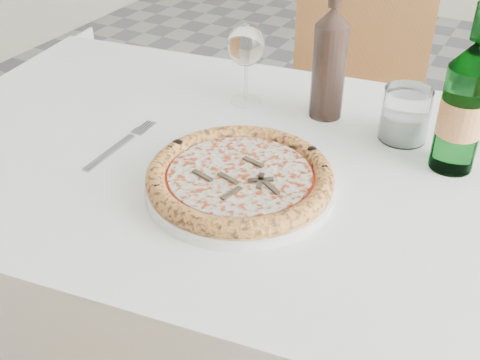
{
  "coord_description": "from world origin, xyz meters",
  "views": [
    {
      "loc": [
        0.13,
        -1.01,
        1.31
      ],
      "look_at": [
        -0.24,
        -0.32,
        0.78
      ],
      "focal_mm": 45.0,
      "sensor_mm": 36.0,
      "label": 1
    }
  ],
  "objects_px": {
    "beer_bottle": "(463,107)",
    "tumbler": "(405,118)",
    "wine_glass": "(246,47)",
    "chair_far": "(352,91)",
    "dining_table": "(266,207)",
    "pizza": "(240,177)",
    "wine_bottle": "(329,62)",
    "plate": "(240,186)"
  },
  "relations": [
    {
      "from": "pizza",
      "to": "dining_table",
      "type": "bearing_deg",
      "value": 90.0
    },
    {
      "from": "plate",
      "to": "tumbler",
      "type": "relative_size",
      "value": 3.13
    },
    {
      "from": "dining_table",
      "to": "plate",
      "type": "distance_m",
      "value": 0.15
    },
    {
      "from": "plate",
      "to": "pizza",
      "type": "distance_m",
      "value": 0.02
    },
    {
      "from": "dining_table",
      "to": "wine_glass",
      "type": "bearing_deg",
      "value": 127.41
    },
    {
      "from": "wine_glass",
      "to": "plate",
      "type": "bearing_deg",
      "value": -63.62
    },
    {
      "from": "plate",
      "to": "beer_bottle",
      "type": "xyz_separation_m",
      "value": [
        0.28,
        0.23,
        0.1
      ]
    },
    {
      "from": "pizza",
      "to": "wine_bottle",
      "type": "xyz_separation_m",
      "value": [
        0.02,
        0.31,
        0.08
      ]
    },
    {
      "from": "wine_bottle",
      "to": "tumbler",
      "type": "bearing_deg",
      "value": -6.39
    },
    {
      "from": "wine_glass",
      "to": "beer_bottle",
      "type": "bearing_deg",
      "value": -7.0
    },
    {
      "from": "chair_far",
      "to": "wine_glass",
      "type": "distance_m",
      "value": 0.7
    },
    {
      "from": "wine_glass",
      "to": "wine_bottle",
      "type": "bearing_deg",
      "value": 7.52
    },
    {
      "from": "dining_table",
      "to": "wine_bottle",
      "type": "bearing_deg",
      "value": 83.7
    },
    {
      "from": "chair_far",
      "to": "wine_glass",
      "type": "height_order",
      "value": "chair_far"
    },
    {
      "from": "dining_table",
      "to": "wine_bottle",
      "type": "xyz_separation_m",
      "value": [
        0.02,
        0.21,
        0.21
      ]
    },
    {
      "from": "dining_table",
      "to": "chair_far",
      "type": "xyz_separation_m",
      "value": [
        -0.1,
        0.79,
        -0.13
      ]
    },
    {
      "from": "tumbler",
      "to": "wine_glass",
      "type": "bearing_deg",
      "value": -179.29
    },
    {
      "from": "chair_far",
      "to": "pizza",
      "type": "xyz_separation_m",
      "value": [
        0.1,
        -0.89,
        0.25
      ]
    },
    {
      "from": "beer_bottle",
      "to": "tumbler",
      "type": "bearing_deg",
      "value": 150.64
    },
    {
      "from": "chair_far",
      "to": "dining_table",
      "type": "bearing_deg",
      "value": -82.48
    },
    {
      "from": "plate",
      "to": "beer_bottle",
      "type": "relative_size",
      "value": 1.08
    },
    {
      "from": "chair_far",
      "to": "tumbler",
      "type": "distance_m",
      "value": 0.72
    },
    {
      "from": "chair_far",
      "to": "plate",
      "type": "bearing_deg",
      "value": -83.32
    },
    {
      "from": "plate",
      "to": "tumbler",
      "type": "height_order",
      "value": "tumbler"
    },
    {
      "from": "wine_glass",
      "to": "tumbler",
      "type": "relative_size",
      "value": 1.69
    },
    {
      "from": "plate",
      "to": "beer_bottle",
      "type": "bearing_deg",
      "value": 39.85
    },
    {
      "from": "chair_far",
      "to": "wine_glass",
      "type": "bearing_deg",
      "value": -93.44
    },
    {
      "from": "dining_table",
      "to": "plate",
      "type": "height_order",
      "value": "plate"
    },
    {
      "from": "chair_far",
      "to": "tumbler",
      "type": "xyz_separation_m",
      "value": [
        0.28,
        -0.6,
        0.27
      ]
    },
    {
      "from": "plate",
      "to": "wine_glass",
      "type": "relative_size",
      "value": 1.85
    },
    {
      "from": "chair_far",
      "to": "beer_bottle",
      "type": "distance_m",
      "value": 0.83
    },
    {
      "from": "dining_table",
      "to": "tumbler",
      "type": "height_order",
      "value": "tumbler"
    },
    {
      "from": "chair_far",
      "to": "wine_bottle",
      "type": "xyz_separation_m",
      "value": [
        0.13,
        -0.59,
        0.33
      ]
    },
    {
      "from": "chair_far",
      "to": "pizza",
      "type": "distance_m",
      "value": 0.93
    },
    {
      "from": "chair_far",
      "to": "pizza",
      "type": "bearing_deg",
      "value": -83.32
    },
    {
      "from": "pizza",
      "to": "wine_glass",
      "type": "height_order",
      "value": "wine_glass"
    },
    {
      "from": "beer_bottle",
      "to": "wine_glass",
      "type": "bearing_deg",
      "value": 173.0
    },
    {
      "from": "dining_table",
      "to": "wine_glass",
      "type": "height_order",
      "value": "wine_glass"
    },
    {
      "from": "dining_table",
      "to": "wine_glass",
      "type": "relative_size",
      "value": 8.71
    },
    {
      "from": "tumbler",
      "to": "beer_bottle",
      "type": "bearing_deg",
      "value": -29.36
    },
    {
      "from": "tumbler",
      "to": "wine_bottle",
      "type": "xyz_separation_m",
      "value": [
        -0.16,
        0.02,
        0.07
      ]
    },
    {
      "from": "pizza",
      "to": "wine_bottle",
      "type": "bearing_deg",
      "value": 85.75
    }
  ]
}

